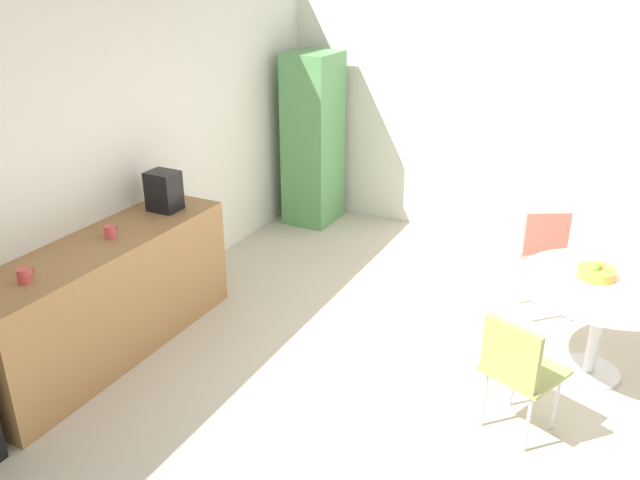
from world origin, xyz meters
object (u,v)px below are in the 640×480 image
object	(u,v)px
chair_olive	(517,365)
mug_white	(24,275)
locker_cabinet	(313,140)
round_table	(602,299)
mug_green	(110,232)
fruit_bowl	(596,272)
coffee_maker	(164,191)
chair_coral	(548,251)

from	to	relation	value
chair_olive	mug_white	bearing A→B (deg)	110.65
locker_cabinet	round_table	world-z (taller)	locker_cabinet
chair_olive	mug_green	xyz separation A→B (m)	(-0.30, 2.90, 0.43)
chair_olive	fruit_bowl	bearing A→B (deg)	-17.22
round_table	coffee_maker	bearing A→B (deg)	100.19
chair_coral	fruit_bowl	bearing A→B (deg)	-152.87
locker_cabinet	mug_white	world-z (taller)	locker_cabinet
mug_white	mug_green	world-z (taller)	same
round_table	mug_green	world-z (taller)	mug_green
round_table	chair_coral	xyz separation A→B (m)	(0.87, 0.49, -0.09)
chair_coral	mug_white	size ratio (longest dim) A/B	6.43
fruit_bowl	mug_green	distance (m)	3.45
fruit_bowl	mug_white	world-z (taller)	mug_white
mug_white	locker_cabinet	bearing A→B (deg)	-0.84
locker_cabinet	coffee_maker	xyz separation A→B (m)	(-2.38, 0.10, 0.13)
chair_coral	mug_green	bearing A→B (deg)	126.93
chair_coral	chair_olive	bearing A→B (deg)	-176.44
round_table	coffee_maker	xyz separation A→B (m)	(-0.59, 3.28, 0.45)
mug_white	coffee_maker	size ratio (longest dim) A/B	0.40
chair_coral	fruit_bowl	xyz separation A→B (m)	(-0.81, -0.42, 0.26)
chair_coral	locker_cabinet	bearing A→B (deg)	71.22
chair_olive	fruit_bowl	distance (m)	1.06
round_table	fruit_bowl	world-z (taller)	fruit_bowl
locker_cabinet	fruit_bowl	distance (m)	3.56
round_table	fruit_bowl	distance (m)	0.19
chair_coral	round_table	bearing A→B (deg)	-150.78
chair_olive	coffee_maker	world-z (taller)	coffee_maker
mug_green	coffee_maker	bearing A→B (deg)	1.31
round_table	mug_white	xyz separation A→B (m)	(-2.00, 3.24, 0.34)
chair_coral	mug_green	world-z (taller)	mug_green
coffee_maker	mug_green	bearing A→B (deg)	-178.69
round_table	locker_cabinet	bearing A→B (deg)	60.71
chair_coral	fruit_bowl	size ratio (longest dim) A/B	3.22
locker_cabinet	coffee_maker	distance (m)	2.38
fruit_bowl	chair_olive	bearing A→B (deg)	162.78
mug_white	mug_green	bearing A→B (deg)	2.22
fruit_bowl	mug_green	bearing A→B (deg)	111.84
coffee_maker	chair_olive	bearing A→B (deg)	-96.50
locker_cabinet	mug_white	xyz separation A→B (m)	(-3.79, 0.06, 0.01)
mug_green	locker_cabinet	bearing A→B (deg)	-1.63
round_table	chair_olive	bearing A→B (deg)	157.90
chair_olive	fruit_bowl	size ratio (longest dim) A/B	3.22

